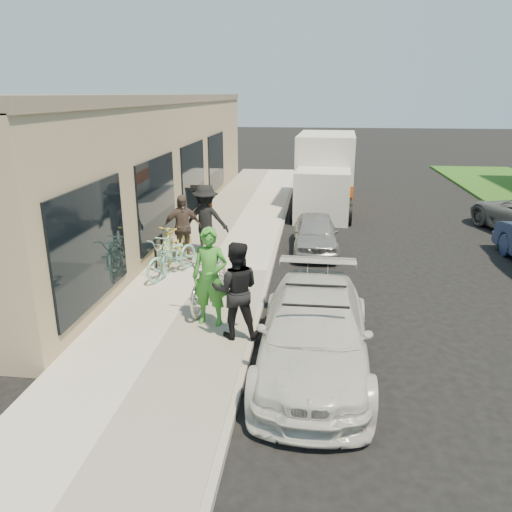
{
  "coord_description": "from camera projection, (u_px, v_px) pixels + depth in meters",
  "views": [
    {
      "loc": [
        0.56,
        -8.39,
        4.25
      ],
      "look_at": [
        -0.58,
        1.35,
        1.05
      ],
      "focal_mm": 35.0,
      "sensor_mm": 36.0,
      "label": 1
    }
  ],
  "objects": [
    {
      "name": "ground",
      "position": [
        278.0,
        333.0,
        9.3
      ],
      "size": [
        120.0,
        120.0,
        0.0
      ],
      "primitive_type": "plane",
      "color": "black",
      "rests_on": "ground"
    },
    {
      "name": "sidewalk",
      "position": [
        207.0,
        271.0,
        12.33
      ],
      "size": [
        3.0,
        34.0,
        0.15
      ],
      "primitive_type": "cube",
      "color": "beige",
      "rests_on": "ground"
    },
    {
      "name": "curb",
      "position": [
        269.0,
        274.0,
        12.16
      ],
      "size": [
        0.12,
        34.0,
        0.13
      ],
      "primitive_type": "cube",
      "color": "gray",
      "rests_on": "ground"
    },
    {
      "name": "storefront",
      "position": [
        141.0,
        160.0,
        16.76
      ],
      "size": [
        3.6,
        20.0,
        4.22
      ],
      "color": "tan",
      "rests_on": "ground"
    },
    {
      "name": "bike_rack",
      "position": [
        159.0,
        249.0,
        12.15
      ],
      "size": [
        0.06,
        0.58,
        0.81
      ],
      "rotation": [
        0.0,
        0.0,
        0.0
      ],
      "color": "black",
      "rests_on": "sidewalk"
    },
    {
      "name": "sandwich_board",
      "position": [
        203.0,
        200.0,
        17.64
      ],
      "size": [
        0.65,
        0.66,
        0.99
      ],
      "rotation": [
        0.0,
        0.0,
        0.09
      ],
      "color": "black",
      "rests_on": "sidewalk"
    },
    {
      "name": "sedan_white",
      "position": [
        314.0,
        332.0,
        7.96
      ],
      "size": [
        1.84,
        4.35,
        1.29
      ],
      "rotation": [
        0.0,
        0.0,
        -0.02
      ],
      "color": "silver",
      "rests_on": "ground"
    },
    {
      "name": "sedan_silver",
      "position": [
        315.0,
        233.0,
        14.01
      ],
      "size": [
        1.32,
        3.08,
        1.04
      ],
      "primitive_type": "imported",
      "rotation": [
        0.0,
        0.0,
        0.03
      ],
      "color": "#949499",
      "rests_on": "ground"
    },
    {
      "name": "moving_truck",
      "position": [
        325.0,
        176.0,
        19.26
      ],
      "size": [
        2.4,
        5.76,
        2.78
      ],
      "rotation": [
        0.0,
        0.0,
        -0.05
      ],
      "color": "silver",
      "rests_on": "ground"
    },
    {
      "name": "tandem_bike",
      "position": [
        210.0,
        278.0,
        10.07
      ],
      "size": [
        0.95,
        2.2,
        1.12
      ],
      "primitive_type": "imported",
      "rotation": [
        0.0,
        0.0,
        -0.1
      ],
      "color": "#B7B7BA",
      "rests_on": "sidewalk"
    },
    {
      "name": "woman_rider",
      "position": [
        210.0,
        277.0,
        9.08
      ],
      "size": [
        0.72,
        0.51,
        1.84
      ],
      "primitive_type": "imported",
      "rotation": [
        0.0,
        0.0,
        -0.11
      ],
      "color": "#388A2E",
      "rests_on": "sidewalk"
    },
    {
      "name": "man_standing",
      "position": [
        236.0,
        290.0,
        8.61
      ],
      "size": [
        0.92,
        0.75,
        1.74
      ],
      "primitive_type": "imported",
      "rotation": [
        0.0,
        0.0,
        3.26
      ],
      "color": "black",
      "rests_on": "sidewalk"
    },
    {
      "name": "cruiser_bike_a",
      "position": [
        168.0,
        250.0,
        12.07
      ],
      "size": [
        0.69,
        1.66,
        0.97
      ],
      "primitive_type": "imported",
      "rotation": [
        0.0,
        0.0,
        0.15
      ],
      "color": "#86C7BE",
      "rests_on": "sidewalk"
    },
    {
      "name": "cruiser_bike_b",
      "position": [
        173.0,
        256.0,
        11.68
      ],
      "size": [
        1.26,
        1.9,
        0.94
      ],
      "primitive_type": "imported",
      "rotation": [
        0.0,
        0.0,
        -0.39
      ],
      "color": "#86C7BE",
      "rests_on": "sidewalk"
    },
    {
      "name": "cruiser_bike_c",
      "position": [
        175.0,
        242.0,
        12.61
      ],
      "size": [
        0.86,
        1.81,
        1.05
      ],
      "primitive_type": "imported",
      "rotation": [
        0.0,
        0.0,
        -0.22
      ],
      "color": "gold",
      "rests_on": "sidewalk"
    },
    {
      "name": "bystander_a",
      "position": [
        206.0,
        220.0,
        13.14
      ],
      "size": [
        1.23,
        0.74,
        1.86
      ],
      "primitive_type": "imported",
      "rotation": [
        0.0,
        0.0,
        3.18
      ],
      "color": "black",
      "rests_on": "sidewalk"
    },
    {
      "name": "bystander_b",
      "position": [
        182.0,
        228.0,
        12.72
      ],
      "size": [
        1.07,
        0.82,
        1.69
      ],
      "primitive_type": "imported",
      "rotation": [
        0.0,
        0.0,
        0.47
      ],
      "color": "brown",
      "rests_on": "sidewalk"
    }
  ]
}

